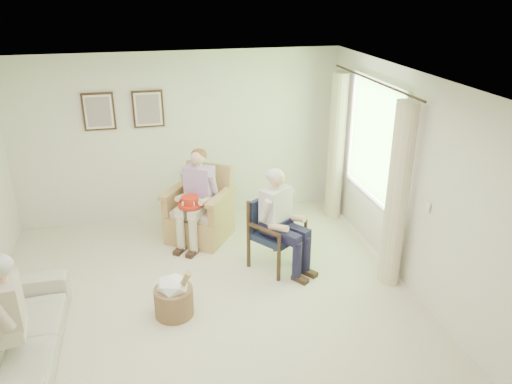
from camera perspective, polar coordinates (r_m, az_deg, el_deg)
floor at (r=5.90m, az=-5.40°, el=-13.83°), size 5.50×5.50×0.00m
back_wall at (r=7.79m, az=-8.62°, el=6.16°), size 5.00×0.04×2.60m
right_wall at (r=6.02m, az=18.37°, el=0.08°), size 0.04×5.50×2.60m
ceiling at (r=4.81m, az=-6.56°, el=11.78°), size 5.00×5.50×0.02m
window at (r=6.89m, az=13.42°, el=6.04°), size 0.13×2.50×1.63m
curtain_left at (r=6.17m, az=15.83°, el=-0.57°), size 0.34×0.34×2.30m
curtain_right at (r=7.82m, az=9.15°, el=5.04°), size 0.34×0.34×2.30m
framed_print_left at (r=7.63m, az=-17.53°, el=8.75°), size 0.45×0.05×0.55m
framed_print_right at (r=7.61m, az=-12.23°, el=9.25°), size 0.45×0.05×0.55m
wicker_armchair at (r=7.37m, az=-6.51°, el=-2.77°), size 0.83×0.82×1.06m
wood_armchair at (r=6.61m, az=2.24°, el=-4.19°), size 0.60×0.56×0.92m
sofa at (r=5.65m, az=-25.72°, el=-14.55°), size 2.00×0.78×0.58m
person_wicker at (r=7.06m, az=-6.53°, el=0.11°), size 0.40×0.63×1.36m
person_dark at (r=6.35m, az=2.64°, el=-2.60°), size 0.40×0.63×1.34m
person_sofa at (r=5.26m, az=-26.95°, el=-12.28°), size 0.42×0.62×1.25m
red_hat at (r=6.93m, az=-7.54°, el=-1.17°), size 0.34×0.34×0.14m
hatbox at (r=5.82m, az=-9.38°, el=-11.61°), size 0.53×0.53×0.65m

